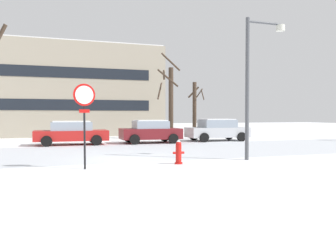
% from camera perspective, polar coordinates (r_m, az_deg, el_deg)
% --- Properties ---
extents(ground_plane, '(120.00, 120.00, 0.00)m').
position_cam_1_polar(ground_plane, '(14.98, -6.22, -5.33)').
color(ground_plane, white).
extents(road_surface, '(80.00, 8.29, 0.00)m').
position_cam_1_polar(road_surface, '(18.04, -8.47, -4.12)').
color(road_surface, silver).
rests_on(road_surface, ground).
extents(stop_sign, '(0.75, 0.19, 2.91)m').
position_cam_1_polar(stop_sign, '(12.52, -13.17, 2.61)').
color(stop_sign, black).
rests_on(stop_sign, ground).
extents(fire_hydrant, '(0.44, 0.30, 0.90)m').
position_cam_1_polar(fire_hydrant, '(13.53, 1.69, -4.16)').
color(fire_hydrant, red).
rests_on(fire_hydrant, ground).
extents(street_lamp, '(1.85, 0.36, 5.82)m').
position_cam_1_polar(street_lamp, '(15.33, 13.56, 8.13)').
color(street_lamp, '#4C4F54').
rests_on(street_lamp, ground).
extents(parked_car_red, '(4.47, 2.14, 1.48)m').
position_cam_1_polar(parked_car_red, '(22.89, -15.13, -1.04)').
color(parked_car_red, red).
rests_on(parked_car_red, ground).
extents(parked_car_maroon, '(3.97, 2.25, 1.51)m').
position_cam_1_polar(parked_car_maroon, '(23.63, -2.81, -0.85)').
color(parked_car_maroon, maroon).
rests_on(parked_car_maroon, ground).
extents(parked_car_silver, '(4.40, 2.21, 1.57)m').
position_cam_1_polar(parked_car_silver, '(25.75, 7.84, -0.60)').
color(parked_car_silver, silver).
rests_on(parked_car_silver, ground).
extents(tree_far_right, '(1.29, 1.52, 4.38)m').
position_cam_1_polar(tree_far_right, '(27.84, 4.27, 2.71)').
color(tree_far_right, '#423326').
rests_on(tree_far_right, ground).
extents(tree_far_mid, '(1.70, 2.42, 6.53)m').
position_cam_1_polar(tree_far_mid, '(27.64, 0.35, 4.27)').
color(tree_far_mid, '#423326').
rests_on(tree_far_mid, ground).
extents(building_far_left, '(15.78, 11.44, 8.14)m').
position_cam_1_polar(building_far_left, '(36.57, -15.21, 5.19)').
color(building_far_left, '#9E937F').
rests_on(building_far_left, ground).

